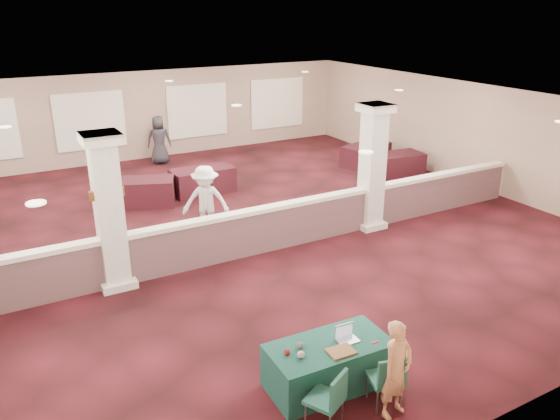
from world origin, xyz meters
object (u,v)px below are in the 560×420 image
far_table_back_center (203,180)px  far_table_front_right (394,165)px  far_table_front_center (140,192)px  near_table (329,364)px  woman (396,369)px  attendee_b (206,202)px  conf_chair_main (388,377)px  far_table_back_right (366,155)px  attendee_d (159,140)px  attendee_c (372,148)px  conf_chair_side (330,396)px

far_table_back_center → far_table_front_right: bearing=-13.9°
far_table_front_center → far_table_front_right: 8.33m
far_table_back_center → far_table_front_center: bearing=-174.3°
near_table → far_table_front_center: size_ratio=0.97×
woman → attendee_b: size_ratio=0.81×
near_table → far_table_back_center: far_table_back_center is taller
conf_chair_main → far_table_back_right: (7.52, 10.28, -0.15)m
conf_chair_main → far_table_front_right: (7.52, 8.73, -0.14)m
near_table → far_table_front_right: 11.20m
far_table_back_right → attendee_d: 7.44m
far_table_front_center → conf_chair_main: bearing=-86.0°
woman → attendee_c: bearing=41.6°
far_table_back_right → attendee_d: attendee_d is taller
conf_chair_main → attendee_d: bearing=101.9°
woman → far_table_back_center: size_ratio=0.79×
far_table_front_right → attendee_d: size_ratio=1.10×
far_table_front_right → attendee_b: (-7.40, -1.65, 0.52)m
attendee_d → woman: bearing=103.2°
near_table → conf_chair_side: 0.95m
conf_chair_main → far_table_back_right: 12.74m
woman → attendee_d: attendee_d is taller
conf_chair_main → attendee_c: bearing=69.6°
near_table → attendee_d: size_ratio=1.06×
near_table → woman: bearing=-62.6°
far_table_front_center → far_table_back_right: size_ratio=1.02×
conf_chair_main → attendee_b: (0.13, 7.08, 0.37)m
woman → far_table_front_center: size_ratio=0.77×
conf_chair_side → far_table_back_center: conf_chair_side is taller
attendee_b → attendee_c: attendee_b is taller
far_table_front_right → far_table_back_center: bearing=166.1°
woman → conf_chair_side: bearing=156.9°
far_table_front_center → attendee_d: size_ratio=1.09×
woman → attendee_d: size_ratio=0.84×
woman → attendee_b: (0.10, 7.20, 0.17)m
far_table_back_right → attendee_c: bearing=-114.7°
attendee_c → attendee_b: bearing=141.8°
far_table_back_center → attendee_b: bearing=-110.0°
attendee_b → woman: bearing=-59.3°
near_table → far_table_back_right: 12.34m
near_table → conf_chair_main: bearing=-60.7°
near_table → far_table_front_right: (7.96, 7.88, 0.03)m
near_table → conf_chair_side: (-0.51, -0.78, 0.18)m
far_table_front_right → attendee_d: 8.34m
far_table_front_center → attendee_c: (7.89, -0.52, 0.43)m
conf_chair_side → woman: (0.96, -0.19, 0.20)m
far_table_back_center → far_table_back_right: far_table_back_center is taller
near_table → attendee_d: attendee_d is taller
conf_chair_main → attendee_d: 14.13m
attendee_c → attendee_d: 7.55m
far_table_back_center → far_table_back_right: bearing=0.0°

